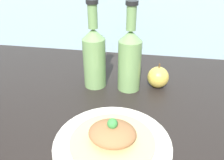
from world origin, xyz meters
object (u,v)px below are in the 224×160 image
Objects in this scene: plate at (112,143)px; cider_bottle_right at (130,58)px; plated_food at (112,135)px; apple at (158,77)px; cider_bottle_left at (94,56)px.

cider_bottle_right reaches higher than plate.
cider_bottle_right is at bearing 88.66° from plated_food.
cider_bottle_right reaches higher than apple.
apple is at bearing 71.06° from plate.
plate is at bearing -67.92° from cider_bottle_left.
apple is (10.47, 30.49, 0.48)cm from plated_food.
plate is at bearing -91.34° from cider_bottle_right.
cider_bottle_left reaches higher than plated_food.
apple reaches higher than plate.
plated_food is 2.31× the size of apple.
cider_bottle_left is at bearing -172.55° from apple.
cider_bottle_left is at bearing 180.00° from cider_bottle_right.
plate is 32.37cm from apple.
plated_food is (0.00, 0.00, 2.42)cm from plate.
plated_food reaches higher than plate.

